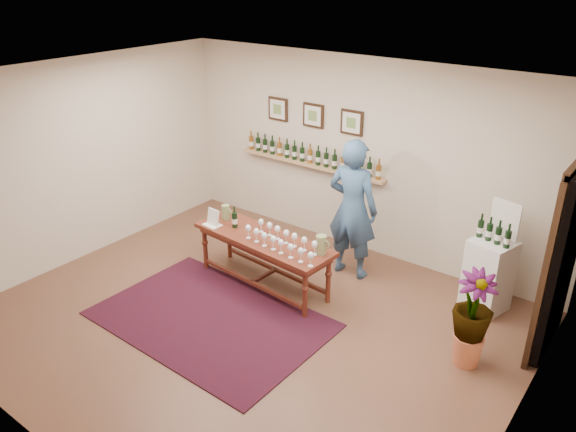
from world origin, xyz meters
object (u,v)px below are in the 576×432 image
Objects in this scene: display_pedestal at (488,275)px; potted_plant at (472,319)px; person at (352,209)px; tasting_table at (263,244)px.

display_pedestal is 0.97× the size of potted_plant.
tasting_table is at bearing 48.41° from person.
potted_plant reaches higher than tasting_table.
display_pedestal is (2.53, 1.21, -0.14)m from tasting_table.
potted_plant is at bearing 5.74° from tasting_table.
display_pedestal is 1.18m from potted_plant.
display_pedestal reaches higher than tasting_table.
tasting_table is at bearing -178.87° from potted_plant.
potted_plant is (0.21, -1.16, 0.09)m from display_pedestal.
person is at bearing 155.74° from potted_plant.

